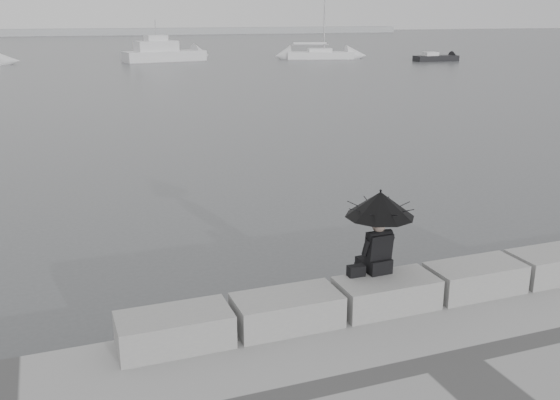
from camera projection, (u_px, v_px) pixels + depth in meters
name	position (u px, v px, depth m)	size (l,w,h in m)	color
ground	(371.00, 323.00, 10.54)	(360.00, 360.00, 0.00)	#46484B
stone_block_far_left	(174.00, 330.00, 8.77)	(1.60, 0.80, 0.50)	gray
stone_block_left	(287.00, 311.00, 9.35)	(1.60, 0.80, 0.50)	gray
stone_block_centre	(386.00, 294.00, 9.92)	(1.60, 0.80, 0.50)	gray
stone_block_right	(475.00, 278.00, 10.49)	(1.60, 0.80, 0.50)	gray
stone_block_far_right	(554.00, 265.00, 11.06)	(1.60, 0.80, 0.50)	gray
seated_person	(380.00, 214.00, 9.84)	(1.11, 1.11, 1.39)	black
bag	(356.00, 271.00, 9.94)	(0.27, 0.16, 0.18)	black
distant_landmass	(23.00, 32.00, 146.11)	(180.00, 8.00, 2.80)	#9EA0A3
sailboat_right	(320.00, 54.00, 72.42)	(8.03, 4.34, 12.90)	silver
motor_cruiser	(164.00, 53.00, 68.70)	(9.27, 4.36, 4.50)	silver
small_motorboat	(436.00, 58.00, 69.03)	(5.05, 1.78, 1.10)	black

